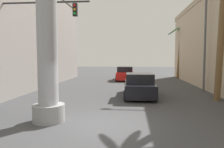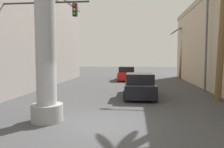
{
  "view_description": "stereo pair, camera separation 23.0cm",
  "coord_description": "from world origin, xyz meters",
  "px_view_note": "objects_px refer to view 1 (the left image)",
  "views": [
    {
      "loc": [
        1.24,
        -8.12,
        2.58
      ],
      "look_at": [
        0.0,
        5.15,
        1.58
      ],
      "focal_mm": 35.0,
      "sensor_mm": 36.0,
      "label": 1
    },
    {
      "loc": [
        1.47,
        -8.1,
        2.58
      ],
      "look_at": [
        0.0,
        5.15,
        1.58
      ],
      "focal_mm": 35.0,
      "sensor_mm": 36.0,
      "label": 2
    }
  ],
  "objects_px": {
    "traffic_light_mast": "(26,31)",
    "palm_tree_mid_left": "(41,33)",
    "street_lamp": "(200,32)",
    "car_lead": "(139,86)",
    "palm_tree_far_right": "(179,45)",
    "palm_tree_near_right": "(222,12)",
    "car_far": "(125,74)"
  },
  "relations": [
    {
      "from": "car_far",
      "to": "palm_tree_mid_left",
      "type": "bearing_deg",
      "value": -140.64
    },
    {
      "from": "palm_tree_far_right",
      "to": "palm_tree_near_right",
      "type": "relative_size",
      "value": 0.72
    },
    {
      "from": "palm_tree_mid_left",
      "to": "palm_tree_far_right",
      "type": "bearing_deg",
      "value": 31.89
    },
    {
      "from": "traffic_light_mast",
      "to": "car_lead",
      "type": "distance_m",
      "value": 7.79
    },
    {
      "from": "traffic_light_mast",
      "to": "palm_tree_mid_left",
      "type": "bearing_deg",
      "value": 106.34
    },
    {
      "from": "car_lead",
      "to": "palm_tree_far_right",
      "type": "bearing_deg",
      "value": 68.31
    },
    {
      "from": "traffic_light_mast",
      "to": "car_far",
      "type": "xyz_separation_m",
      "value": [
        5.31,
        12.96,
        -3.4
      ]
    },
    {
      "from": "palm_tree_near_right",
      "to": "traffic_light_mast",
      "type": "bearing_deg",
      "value": -174.1
    },
    {
      "from": "street_lamp",
      "to": "palm_tree_far_right",
      "type": "bearing_deg",
      "value": 86.02
    },
    {
      "from": "palm_tree_far_right",
      "to": "traffic_light_mast",
      "type": "bearing_deg",
      "value": -127.34
    },
    {
      "from": "street_lamp",
      "to": "car_lead",
      "type": "relative_size",
      "value": 1.56
    },
    {
      "from": "street_lamp",
      "to": "palm_tree_near_right",
      "type": "relative_size",
      "value": 0.83
    },
    {
      "from": "car_lead",
      "to": "palm_tree_mid_left",
      "type": "distance_m",
      "value": 10.64
    },
    {
      "from": "palm_tree_far_right",
      "to": "palm_tree_mid_left",
      "type": "distance_m",
      "value": 16.45
    },
    {
      "from": "street_lamp",
      "to": "palm_tree_mid_left",
      "type": "distance_m",
      "value": 13.38
    },
    {
      "from": "car_lead",
      "to": "palm_tree_mid_left",
      "type": "bearing_deg",
      "value": 151.66
    },
    {
      "from": "palm_tree_mid_left",
      "to": "palm_tree_near_right",
      "type": "bearing_deg",
      "value": -23.4
    },
    {
      "from": "traffic_light_mast",
      "to": "car_lead",
      "type": "height_order",
      "value": "traffic_light_mast"
    },
    {
      "from": "car_far",
      "to": "palm_tree_mid_left",
      "type": "xyz_separation_m",
      "value": [
        -7.34,
        -6.02,
        4.06
      ]
    },
    {
      "from": "car_far",
      "to": "palm_tree_near_right",
      "type": "relative_size",
      "value": 0.51
    },
    {
      "from": "street_lamp",
      "to": "palm_tree_near_right",
      "type": "distance_m",
      "value": 3.7
    },
    {
      "from": "street_lamp",
      "to": "car_lead",
      "type": "height_order",
      "value": "street_lamp"
    },
    {
      "from": "palm_tree_mid_left",
      "to": "palm_tree_near_right",
      "type": "xyz_separation_m",
      "value": [
        13.34,
        -5.77,
        0.43
      ]
    },
    {
      "from": "traffic_light_mast",
      "to": "palm_tree_near_right",
      "type": "bearing_deg",
      "value": 5.9
    },
    {
      "from": "traffic_light_mast",
      "to": "palm_tree_far_right",
      "type": "height_order",
      "value": "palm_tree_far_right"
    },
    {
      "from": "traffic_light_mast",
      "to": "car_far",
      "type": "height_order",
      "value": "traffic_light_mast"
    },
    {
      "from": "palm_tree_near_right",
      "to": "car_lead",
      "type": "bearing_deg",
      "value": 166.71
    },
    {
      "from": "traffic_light_mast",
      "to": "palm_tree_mid_left",
      "type": "relative_size",
      "value": 0.69
    },
    {
      "from": "car_lead",
      "to": "palm_tree_far_right",
      "type": "distance_m",
      "value": 14.76
    },
    {
      "from": "traffic_light_mast",
      "to": "car_lead",
      "type": "relative_size",
      "value": 1.22
    },
    {
      "from": "car_far",
      "to": "palm_tree_far_right",
      "type": "relative_size",
      "value": 0.71
    },
    {
      "from": "street_lamp",
      "to": "palm_tree_near_right",
      "type": "xyz_separation_m",
      "value": [
        0.14,
        -3.62,
        0.76
      ]
    }
  ]
}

